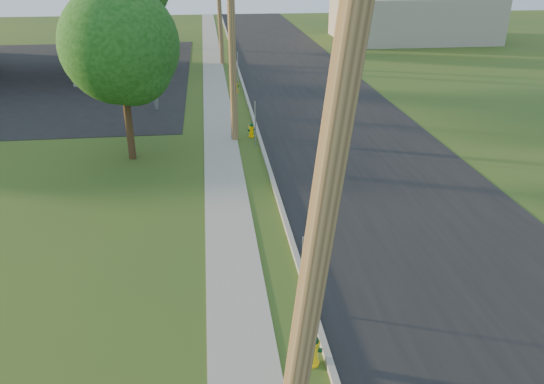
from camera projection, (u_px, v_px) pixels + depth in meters
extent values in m
cube|color=black|center=(394.00, 198.00, 18.28)|extent=(8.00, 120.00, 0.02)
cube|color=gray|center=(280.00, 203.00, 17.82)|extent=(0.15, 120.00, 0.15)
cube|color=#98968B|center=(228.00, 207.00, 17.65)|extent=(1.50, 120.00, 0.03)
cylinder|color=brown|center=(317.00, 254.00, 5.82)|extent=(1.31, 0.32, 9.48)
cylinder|color=brown|center=(232.00, 27.00, 22.02)|extent=(0.32, 0.32, 9.80)
cube|color=gray|center=(303.00, 275.00, 12.17)|extent=(0.05, 0.04, 2.00)
cube|color=gray|center=(255.00, 124.00, 22.83)|extent=(0.05, 0.04, 2.00)
cube|color=gray|center=(238.00, 68.00, 33.85)|extent=(0.05, 0.04, 2.00)
cylinder|color=silver|center=(128.00, 40.00, 32.84)|extent=(0.36, 0.36, 5.50)
cylinder|color=silver|center=(139.00, 27.00, 38.80)|extent=(0.36, 0.36, 5.50)
cube|color=gray|center=(88.00, 80.00, 34.78)|extent=(1.20, 3.20, 0.18)
cube|color=#9EA0A3|center=(86.00, 65.00, 34.39)|extent=(0.90, 0.50, 1.70)
cube|color=#004866|center=(86.00, 65.00, 34.39)|extent=(0.94, 0.40, 1.50)
cube|color=black|center=(85.00, 62.00, 34.04)|extent=(0.50, 0.02, 0.40)
cube|color=gray|center=(99.00, 68.00, 38.40)|extent=(1.20, 3.20, 0.18)
cube|color=#9EA0A3|center=(97.00, 54.00, 38.00)|extent=(0.90, 0.50, 1.70)
cube|color=#004866|center=(97.00, 54.00, 38.00)|extent=(0.94, 0.40, 1.50)
cube|color=black|center=(96.00, 51.00, 37.65)|extent=(0.50, 0.02, 0.40)
cylinder|color=gray|center=(153.00, 63.00, 27.56)|extent=(0.24, 0.24, 5.00)
cube|color=#9E9589|center=(412.00, 18.00, 50.57)|extent=(14.00, 10.00, 4.00)
cylinder|color=#3B2414|center=(128.00, 117.00, 21.14)|extent=(0.30, 0.30, 3.51)
sphere|color=#13420E|center=(120.00, 45.00, 19.97)|extent=(4.50, 4.50, 4.50)
sphere|color=#13420E|center=(132.00, 65.00, 20.04)|extent=(3.09, 3.09, 3.09)
cylinder|color=#3B2414|center=(145.00, 26.00, 46.49)|extent=(0.30, 0.30, 3.69)
cylinder|color=yellow|center=(312.00, 363.00, 10.95)|extent=(0.28, 0.28, 0.06)
cylinder|color=yellow|center=(313.00, 352.00, 10.84)|extent=(0.22, 0.22, 0.60)
cylinder|color=yellow|center=(313.00, 342.00, 10.73)|extent=(0.28, 0.28, 0.04)
sphere|color=#073117|center=(313.00, 341.00, 10.71)|extent=(0.23, 0.23, 0.23)
cylinder|color=#073117|center=(314.00, 336.00, 10.66)|extent=(0.05, 0.05, 0.06)
cylinder|color=#073117|center=(312.00, 354.00, 10.68)|extent=(0.15, 0.15, 0.11)
cylinder|color=#073117|center=(306.00, 348.00, 10.83)|extent=(0.13, 0.12, 0.09)
cylinder|color=#073117|center=(320.00, 350.00, 10.78)|extent=(0.13, 0.12, 0.09)
cylinder|color=#F9BA00|center=(251.00, 136.00, 24.37)|extent=(0.25, 0.25, 0.05)
cylinder|color=#F9BA00|center=(251.00, 131.00, 24.27)|extent=(0.20, 0.20, 0.53)
cylinder|color=#F9BA00|center=(251.00, 126.00, 24.18)|extent=(0.25, 0.25, 0.04)
sphere|color=#04320E|center=(251.00, 126.00, 24.16)|extent=(0.21, 0.21, 0.21)
cylinder|color=#04320E|center=(251.00, 123.00, 24.12)|extent=(0.04, 0.04, 0.05)
cylinder|color=#04320E|center=(252.00, 131.00, 24.14)|extent=(0.12, 0.13, 0.10)
cylinder|color=#04320E|center=(249.00, 130.00, 24.20)|extent=(0.11, 0.10, 0.08)
cylinder|color=#04320E|center=(254.00, 129.00, 24.29)|extent=(0.11, 0.10, 0.08)
cylinder|color=#EABF00|center=(236.00, 92.00, 32.06)|extent=(0.29, 0.29, 0.06)
cylinder|color=#EABF00|center=(236.00, 87.00, 31.94)|extent=(0.23, 0.23, 0.63)
cylinder|color=#EABF00|center=(236.00, 83.00, 31.83)|extent=(0.29, 0.29, 0.04)
sphere|color=#0A3316|center=(236.00, 82.00, 31.81)|extent=(0.24, 0.24, 0.24)
cylinder|color=#0A3316|center=(236.00, 80.00, 31.76)|extent=(0.05, 0.05, 0.06)
cylinder|color=#0A3316|center=(236.00, 86.00, 31.78)|extent=(0.13, 0.14, 0.12)
cylinder|color=#0A3316|center=(233.00, 86.00, 31.91)|extent=(0.12, 0.11, 0.09)
cylinder|color=#0A3316|center=(238.00, 86.00, 31.91)|extent=(0.12, 0.11, 0.09)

